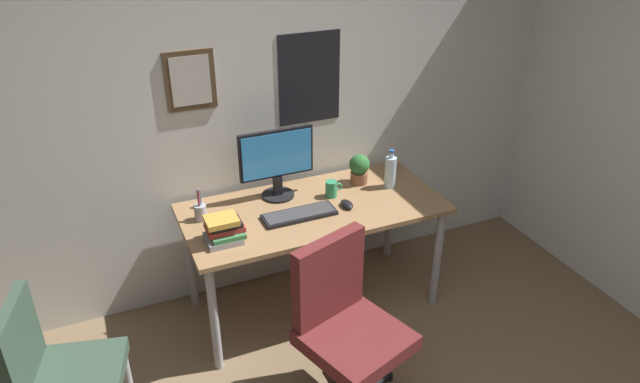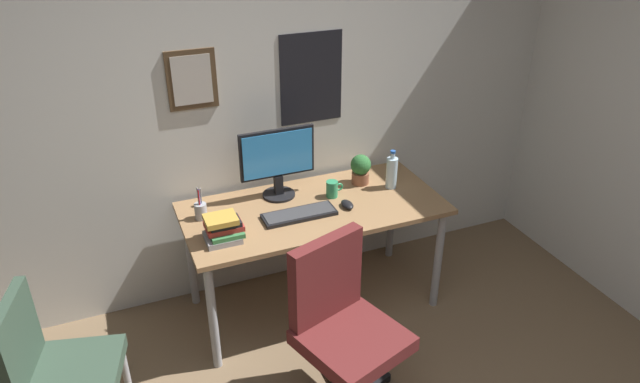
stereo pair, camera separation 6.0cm
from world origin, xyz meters
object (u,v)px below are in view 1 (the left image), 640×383
object	(u,v)px
pen_cup	(200,211)
keyboard	(299,214)
book_stack_left	(224,230)
monitor	(277,161)
side_chair	(57,371)
computer_mouse	(347,204)
potted_plant	(359,168)
water_bottle	(390,171)
coffee_mug_near	(332,189)
office_chair	(345,321)

from	to	relation	value
pen_cup	keyboard	bearing A→B (deg)	-19.66
book_stack_left	monitor	bearing A→B (deg)	39.63
side_chair	pen_cup	xyz separation A→B (m)	(0.83, 0.66, 0.28)
book_stack_left	computer_mouse	bearing A→B (deg)	4.89
side_chair	potted_plant	xyz separation A→B (m)	(1.87, 0.71, 0.33)
side_chair	pen_cup	distance (m)	1.10
water_bottle	pen_cup	bearing A→B (deg)	176.51
side_chair	monitor	distance (m)	1.60
computer_mouse	coffee_mug_near	distance (m)	0.16
coffee_mug_near	pen_cup	world-z (taller)	pen_cup
side_chair	water_bottle	size ratio (longest dim) A/B	3.47
keyboard	computer_mouse	bearing A→B (deg)	-1.92
keyboard	potted_plant	world-z (taller)	potted_plant
potted_plant	pen_cup	size ratio (longest dim) A/B	0.98
book_stack_left	coffee_mug_near	bearing A→B (deg)	16.80
computer_mouse	potted_plant	world-z (taller)	potted_plant
computer_mouse	coffee_mug_near	bearing A→B (deg)	100.54
coffee_mug_near	water_bottle	bearing A→B (deg)	-4.31
potted_plant	pen_cup	world-z (taller)	pen_cup
office_chair	book_stack_left	xyz separation A→B (m)	(-0.42, 0.64, 0.27)
monitor	pen_cup	xyz separation A→B (m)	(-0.50, -0.09, -0.19)
pen_cup	book_stack_left	xyz separation A→B (m)	(0.07, -0.26, 0.01)
office_chair	computer_mouse	size ratio (longest dim) A/B	8.64
potted_plant	pen_cup	xyz separation A→B (m)	(-1.04, -0.05, -0.05)
water_bottle	book_stack_left	distance (m)	1.14
monitor	coffee_mug_near	xyz separation A→B (m)	(0.30, -0.14, -0.19)
keyboard	water_bottle	size ratio (longest dim) A/B	1.70
potted_plant	monitor	bearing A→B (deg)	175.65
water_bottle	potted_plant	bearing A→B (deg)	141.11
book_stack_left	pen_cup	bearing A→B (deg)	104.40
book_stack_left	office_chair	bearing A→B (deg)	-56.77
side_chair	book_stack_left	world-z (taller)	same
keyboard	computer_mouse	world-z (taller)	computer_mouse
monitor	pen_cup	size ratio (longest dim) A/B	2.30
keyboard	book_stack_left	xyz separation A→B (m)	(-0.46, -0.08, 0.06)
office_chair	potted_plant	distance (m)	1.14
water_bottle	computer_mouse	bearing A→B (deg)	-160.68
computer_mouse	potted_plant	xyz separation A→B (m)	(0.21, 0.25, 0.09)
potted_plant	book_stack_left	xyz separation A→B (m)	(-0.97, -0.32, -0.04)
office_chair	water_bottle	size ratio (longest dim) A/B	3.76
keyboard	book_stack_left	bearing A→B (deg)	-170.73
monitor	keyboard	xyz separation A→B (m)	(0.03, -0.28, -0.23)
side_chair	monitor	xyz separation A→B (m)	(1.33, 0.75, 0.47)
water_bottle	pen_cup	world-z (taller)	water_bottle
monitor	book_stack_left	xyz separation A→B (m)	(-0.43, -0.36, -0.17)
office_chair	pen_cup	bearing A→B (deg)	118.29
side_chair	water_bottle	bearing A→B (deg)	16.10
computer_mouse	potted_plant	size ratio (longest dim) A/B	0.56
potted_plant	office_chair	bearing A→B (deg)	-120.03
computer_mouse	water_bottle	xyz separation A→B (m)	(0.36, 0.13, 0.09)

